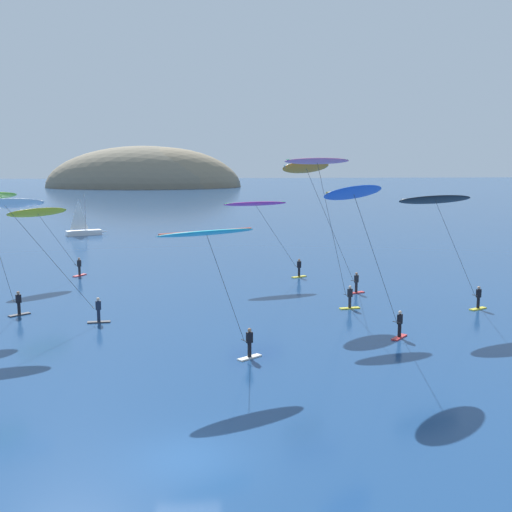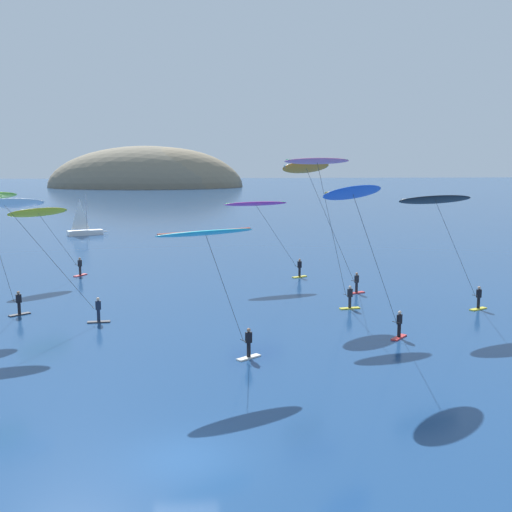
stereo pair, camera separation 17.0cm
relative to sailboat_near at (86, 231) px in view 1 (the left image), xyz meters
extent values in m
plane|color=navy|center=(15.67, -68.94, -0.64)|extent=(600.00, 600.00, 0.00)
ellipsoid|color=#84755B|center=(1.22, 139.84, -0.64)|extent=(57.18, 31.54, 28.26)
ellipsoid|color=#7A705B|center=(-4.14, 141.27, -0.64)|extent=(69.04, 36.94, 29.10)
cube|color=white|center=(-0.28, -0.12, -0.29)|extent=(4.96, 3.21, 0.70)
cone|color=white|center=(1.92, 0.84, -0.29)|extent=(2.25, 1.48, 0.67)
cylinder|color=#B2B2B7|center=(0.00, 0.00, 2.56)|extent=(0.12, 0.12, 5.00)
pyramid|color=white|center=(-0.83, -0.36, 2.38)|extent=(1.68, 0.80, 4.25)
cylinder|color=#A5A5AD|center=(-0.83, -0.36, 0.31)|extent=(1.68, 0.80, 0.08)
cube|color=yellow|center=(25.14, -33.87, -0.60)|extent=(1.49, 1.12, 0.08)
cylinder|color=black|center=(25.14, -33.87, -0.16)|extent=(0.22, 0.22, 0.80)
cube|color=black|center=(25.14, -33.87, 0.54)|extent=(0.38, 0.29, 0.60)
sphere|color=#9E7051|center=(25.14, -33.87, 0.96)|extent=(0.22, 0.22, 0.22)
cylinder|color=black|center=(24.80, -33.97, 0.42)|extent=(0.20, 0.54, 0.04)
ellipsoid|color=#D62D9E|center=(21.01, -35.13, 6.23)|extent=(6.01, 2.81, 0.58)
cylinder|color=#28D160|center=(21.01, -35.13, 6.28)|extent=(5.45, 1.81, 0.16)
cylinder|color=#333338|center=(22.91, -34.55, 3.27)|extent=(3.82, 1.19, 5.72)
cube|color=silver|center=(18.84, -57.28, -0.60)|extent=(1.43, 1.24, 0.08)
cylinder|color=black|center=(18.84, -57.28, -0.16)|extent=(0.22, 0.22, 0.80)
cube|color=black|center=(18.84, -57.28, 0.54)|extent=(0.39, 0.33, 0.60)
sphere|color=#9E7051|center=(18.84, -57.28, 0.96)|extent=(0.22, 0.22, 0.22)
cylinder|color=black|center=(18.53, -57.45, 0.42)|extent=(0.29, 0.51, 0.04)
ellipsoid|color=#23B2C6|center=(16.55, -58.48, 6.48)|extent=(5.50, 3.62, 0.51)
cylinder|color=#DB4C38|center=(16.55, -58.48, 6.53)|extent=(4.80, 2.61, 0.16)
cylinder|color=#333338|center=(17.54, -57.96, 3.40)|extent=(2.01, 1.07, 5.97)
cube|color=red|center=(28.28, -54.08, -0.60)|extent=(1.29, 1.39, 0.08)
cylinder|color=black|center=(28.28, -54.08, -0.16)|extent=(0.22, 0.22, 0.80)
cube|color=black|center=(28.28, -54.08, 0.54)|extent=(0.39, 0.38, 0.60)
sphere|color=beige|center=(28.28, -54.08, 0.96)|extent=(0.22, 0.22, 0.22)
cylinder|color=black|center=(28.02, -54.32, 0.42)|extent=(0.40, 0.44, 0.04)
ellipsoid|color=blue|center=(24.41, -57.54, 8.46)|extent=(4.66, 4.38, 0.99)
cylinder|color=gold|center=(24.41, -57.54, 8.51)|extent=(3.63, 3.27, 0.16)
cylinder|color=#333338|center=(26.21, -55.93, 4.39)|extent=(3.64, 3.26, 7.95)
cube|color=red|center=(28.72, -41.14, -0.60)|extent=(1.52, 1.02, 0.08)
cylinder|color=black|center=(28.72, -41.14, -0.16)|extent=(0.22, 0.22, 0.80)
cube|color=black|center=(28.72, -41.14, 0.54)|extent=(0.39, 0.36, 0.60)
sphere|color=#9E7051|center=(28.72, -41.14, 0.96)|extent=(0.22, 0.22, 0.22)
cylinder|color=black|center=(28.43, -41.34, 0.42)|extent=(0.35, 0.47, 0.04)
ellipsoid|color=orange|center=(23.95, -44.45, 9.58)|extent=(4.53, 3.77, 1.09)
cylinder|color=#0F7FE5|center=(23.95, -44.45, 9.63)|extent=(3.59, 2.57, 0.16)
cylinder|color=#333338|center=(26.19, -42.89, 4.95)|extent=(4.51, 3.15, 9.08)
cube|color=#2D2D33|center=(3.49, -46.32, -0.60)|extent=(1.40, 1.28, 0.08)
cylinder|color=black|center=(3.49, -46.32, -0.16)|extent=(0.22, 0.22, 0.80)
cube|color=black|center=(3.49, -46.32, 0.54)|extent=(0.39, 0.37, 0.60)
sphere|color=#9E7051|center=(3.49, -46.32, 0.96)|extent=(0.22, 0.22, 0.22)
cylinder|color=black|center=(3.22, -46.54, 0.42)|extent=(0.37, 0.46, 0.04)
cube|color=red|center=(4.90, -31.48, -0.60)|extent=(1.10, 1.50, 0.08)
cylinder|color=black|center=(4.90, -31.48, -0.16)|extent=(0.22, 0.22, 0.80)
cube|color=black|center=(4.90, -31.48, 0.54)|extent=(0.39, 0.38, 0.60)
sphere|color=#9E7051|center=(4.90, -31.48, 0.96)|extent=(0.22, 0.22, 0.22)
cylinder|color=black|center=(4.65, -31.72, 0.42)|extent=(0.40, 0.43, 0.04)
ellipsoid|color=yellow|center=(2.04, -34.12, 5.52)|extent=(4.99, 4.73, 0.99)
cylinder|color=#1432E0|center=(2.04, -34.12, 5.57)|extent=(4.05, 3.74, 0.16)
cylinder|color=#333338|center=(3.34, -32.92, 2.92)|extent=(2.64, 2.43, 5.01)
cube|color=yellow|center=(26.98, -46.34, -0.60)|extent=(1.55, 0.66, 0.08)
cylinder|color=black|center=(26.98, -46.34, -0.16)|extent=(0.22, 0.22, 0.80)
cube|color=black|center=(26.98, -46.34, 0.54)|extent=(0.38, 0.29, 0.60)
sphere|color=beige|center=(26.98, -46.34, 0.96)|extent=(0.22, 0.22, 0.22)
cylinder|color=black|center=(26.65, -46.44, 0.42)|extent=(0.20, 0.54, 0.04)
ellipsoid|color=pink|center=(24.29, -47.16, 10.04)|extent=(5.08, 2.58, 0.60)
cylinder|color=#14895B|center=(24.29, -47.16, 10.09)|extent=(4.54, 1.51, 0.16)
cylinder|color=#333338|center=(25.47, -46.80, 5.18)|extent=(2.39, 0.74, 9.52)
cube|color=#2D2D33|center=(9.36, -48.82, -0.60)|extent=(1.53, 0.52, 0.08)
cylinder|color=#192338|center=(9.36, -48.82, -0.16)|extent=(0.22, 0.22, 0.80)
cube|color=#192338|center=(9.36, -48.82, 0.54)|extent=(0.39, 0.30, 0.60)
sphere|color=beige|center=(9.36, -48.82, 0.96)|extent=(0.22, 0.22, 0.22)
cylinder|color=black|center=(9.02, -48.93, 0.42)|extent=(0.21, 0.54, 0.04)
ellipsoid|color=white|center=(4.17, -50.51, 7.48)|extent=(4.91, 2.69, 0.86)
cylinder|color=black|center=(4.17, -50.51, 7.53)|extent=(4.34, 1.55, 0.16)
cylinder|color=#333338|center=(6.60, -49.72, 3.90)|extent=(4.88, 1.61, 6.98)
cube|color=yellow|center=(36.24, -47.29, -0.60)|extent=(1.51, 1.06, 0.08)
cylinder|color=black|center=(36.24, -47.29, -0.16)|extent=(0.22, 0.22, 0.80)
cube|color=black|center=(36.24, -47.29, 0.54)|extent=(0.39, 0.30, 0.60)
sphere|color=tan|center=(36.24, -47.29, 0.96)|extent=(0.22, 0.22, 0.22)
cylinder|color=black|center=(35.91, -47.41, 0.42)|extent=(0.22, 0.53, 0.04)
ellipsoid|color=black|center=(32.20, -48.70, 7.44)|extent=(6.15, 3.41, 0.84)
cylinder|color=white|center=(32.20, -48.70, 7.49)|extent=(5.41, 2.01, 0.16)
cylinder|color=#333338|center=(34.06, -48.05, 3.88)|extent=(3.74, 1.32, 6.93)
camera|label=1|loc=(16.34, -91.20, 10.39)|focal=45.00mm
camera|label=2|loc=(16.51, -91.22, 10.39)|focal=45.00mm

